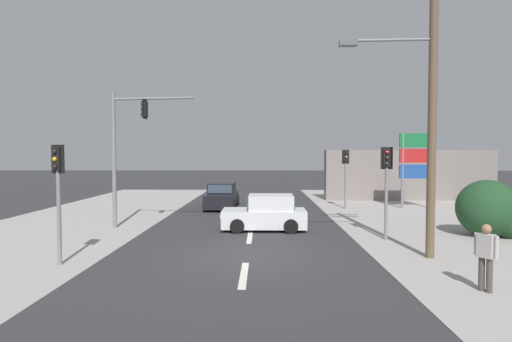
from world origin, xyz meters
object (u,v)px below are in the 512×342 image
shopping_plaza_sign (417,159)px  utility_pole_foreground_right (428,96)px  pedestal_signal_left_kerb (58,184)px  traffic_signal_mast (125,142)px  sedan_oncoming_near (222,197)px  pedestal_signal_right_kerb (386,177)px  hatchback_oncoming_mid (266,214)px  pedestrian_at_kerb (486,254)px  pedestal_signal_far_median (346,169)px

shopping_plaza_sign → utility_pole_foreground_right: bearing=-109.7°
utility_pole_foreground_right → pedestal_signal_left_kerb: bearing=-174.7°
traffic_signal_mast → sedan_oncoming_near: 8.36m
pedestal_signal_right_kerb → hatchback_oncoming_mid: (-4.57, 1.99, -1.71)m
pedestal_signal_right_kerb → sedan_oncoming_near: bearing=128.4°
pedestal_signal_right_kerb → shopping_plaza_sign: 10.24m
pedestal_signal_right_kerb → pedestrian_at_kerb: 6.02m
utility_pole_foreground_right → hatchback_oncoming_mid: (-5.00, 4.67, -4.40)m
traffic_signal_mast → pedestal_signal_far_median: size_ratio=1.69×
pedestal_signal_left_kerb → hatchback_oncoming_mid: 8.53m
pedestal_signal_far_median → pedestrian_at_kerb: (0.30, -14.58, -1.49)m
sedan_oncoming_near → traffic_signal_mast: bearing=-117.1°
traffic_signal_mast → sedan_oncoming_near: traffic_signal_mast is taller
utility_pole_foreground_right → shopping_plaza_sign: 12.70m
traffic_signal_mast → shopping_plaza_sign: size_ratio=1.30×
traffic_signal_mast → pedestrian_at_kerb: (11.30, -8.01, -2.91)m
pedestal_signal_left_kerb → shopping_plaza_sign: 19.99m
pedestrian_at_kerb → shopping_plaza_sign: bearing=74.7°
pedestal_signal_left_kerb → pedestrian_at_kerb: size_ratio=2.18×
traffic_signal_mast → pedestal_signal_left_kerb: bearing=-89.6°
shopping_plaza_sign → hatchback_oncoming_mid: bearing=-142.3°
traffic_signal_mast → pedestrian_at_kerb: size_ratio=3.68×
pedestal_signal_right_kerb → pedestrian_at_kerb: size_ratio=2.18×
utility_pole_foreground_right → pedestal_signal_far_median: size_ratio=2.67×
hatchback_oncoming_mid → pedestrian_at_kerb: (5.14, -7.80, 0.22)m
pedestal_signal_far_median → shopping_plaza_sign: shopping_plaza_sign is taller
sedan_oncoming_near → pedestrian_at_kerb: pedestrian_at_kerb is taller
pedestal_signal_left_kerb → sedan_oncoming_near: 13.38m
traffic_signal_mast → pedestal_signal_right_kerb: traffic_signal_mast is taller
sedan_oncoming_near → hatchback_oncoming_mid: bearing=-69.6°
utility_pole_foreground_right → pedestrian_at_kerb: utility_pole_foreground_right is taller
traffic_signal_mast → sedan_oncoming_near: (3.53, 6.90, -3.13)m
utility_pole_foreground_right → pedestal_signal_far_median: (-0.16, 11.44, -2.69)m
traffic_signal_mast → pedestal_signal_right_kerb: (10.74, -2.20, -1.42)m
pedestal_signal_left_kerb → utility_pole_foreground_right: bearing=5.3°
shopping_plaza_sign → pedestrian_at_kerb: shopping_plaza_sign is taller
traffic_signal_mast → pedestrian_at_kerb: 14.16m
utility_pole_foreground_right → hatchback_oncoming_mid: bearing=136.9°
utility_pole_foreground_right → shopping_plaza_sign: bearing=70.3°
utility_pole_foreground_right → pedestal_signal_far_median: bearing=90.8°
utility_pole_foreground_right → sedan_oncoming_near: bearing=123.0°
hatchback_oncoming_mid → pedestrian_at_kerb: pedestrian_at_kerb is taller
pedestrian_at_kerb → traffic_signal_mast: bearing=144.7°
pedestal_signal_right_kerb → hatchback_oncoming_mid: 5.27m
hatchback_oncoming_mid → pedestrian_at_kerb: bearing=-56.6°
pedestal_signal_left_kerb → pedestrian_at_kerb: 11.55m
pedestal_signal_right_kerb → pedestrian_at_kerb: (0.56, -5.81, -1.49)m
utility_pole_foreground_right → pedestal_signal_right_kerb: utility_pole_foreground_right is taller
hatchback_oncoming_mid → shopping_plaza_sign: bearing=37.7°
pedestal_signal_right_kerb → shopping_plaza_sign: size_ratio=0.77×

